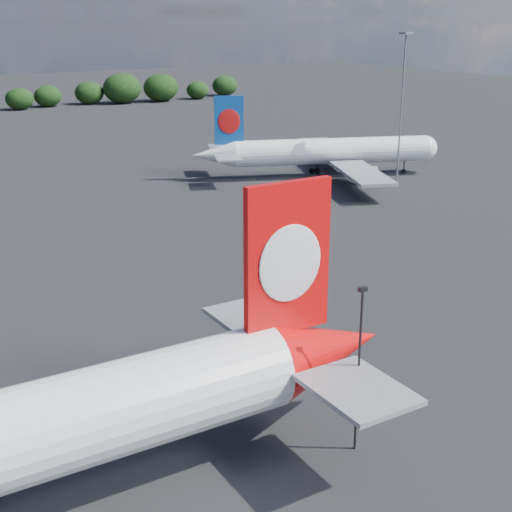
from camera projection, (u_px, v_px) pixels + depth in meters
china_southern_airliner at (323, 152)px, 122.97m from camera, size 41.88×40.30×14.19m
apron_lamp_post at (359, 362)px, 44.91m from camera, size 0.55×0.30×11.46m
floodlight_mast_near at (403, 88)px, 116.00m from camera, size 1.60×1.60×24.24m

